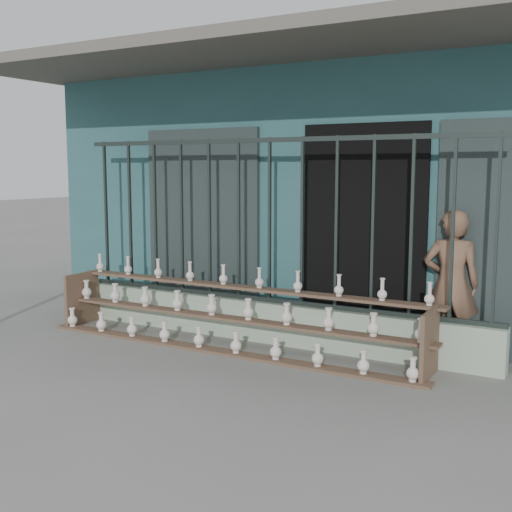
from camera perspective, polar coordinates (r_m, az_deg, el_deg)
The scene contains 6 objects.
ground at distance 6.16m, azimuth -4.64°, elevation -10.36°, with size 60.00×60.00×0.00m, color slate.
workshop_building at distance 9.66m, azimuth 9.51°, elevation 5.91°, with size 7.40×6.60×3.21m.
parapet_wall at distance 7.17m, azimuth 1.18°, elevation -5.87°, with size 5.00×0.20×0.45m, color #A5BBA0.
security_fence at distance 6.99m, azimuth 1.21°, elevation 3.12°, with size 5.00×0.04×1.80m.
shelf_rack at distance 6.92m, azimuth -2.42°, elevation -5.25°, with size 4.50×0.68×0.85m.
elderly_woman at distance 6.74m, azimuth 16.96°, elevation -2.45°, with size 0.55×0.36×1.52m, color brown.
Camera 1 is at (3.29, -4.85, 1.91)m, focal length 45.00 mm.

